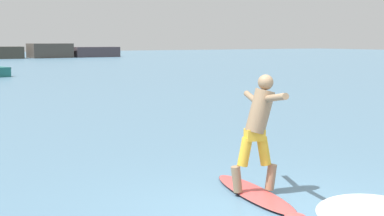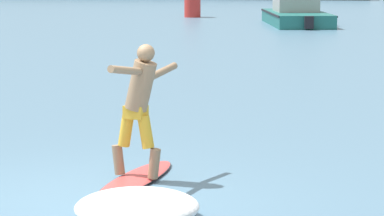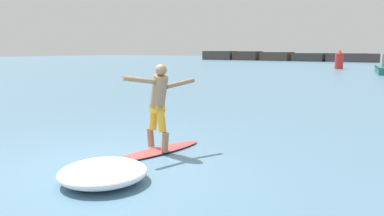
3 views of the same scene
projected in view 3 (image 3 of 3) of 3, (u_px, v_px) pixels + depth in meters
The scene contains 6 objects.
ground_plane at pixel (109, 162), 6.68m from camera, with size 200.00×200.00×0.00m, color slate.
rock_jetty_breakwater at pixel (356, 57), 61.42m from camera, with size 60.27×4.79×1.79m.
surfboard at pixel (156, 151), 7.27m from camera, with size 0.88×2.36×0.19m.
surfer at pixel (159, 100), 7.10m from camera, with size 0.77×1.51×1.66m.
channel_marker_buoy at pixel (339, 60), 38.77m from camera, with size 0.83×0.83×2.01m.
wave_foam_at_tail at pixel (103, 173), 5.61m from camera, with size 1.71×1.72×0.31m.
Camera 3 is at (4.77, -4.58, 1.98)m, focal length 35.00 mm.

